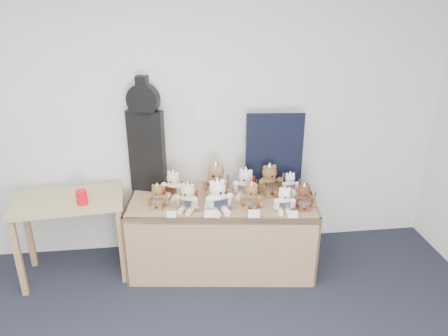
{
  "coord_description": "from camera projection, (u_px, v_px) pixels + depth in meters",
  "views": [
    {
      "loc": [
        0.4,
        -1.42,
        2.51
      ],
      "look_at": [
        0.82,
        1.98,
        1.05
      ],
      "focal_mm": 35.0,
      "sensor_mm": 36.0,
      "label": 1
    }
  ],
  "objects": [
    {
      "name": "entry_card_c",
      "position": [
        254.0,
        214.0,
        3.62
      ],
      "size": [
        0.1,
        0.03,
        0.07
      ],
      "primitive_type": "cube",
      "rotation": [
        -0.24,
        0.0,
        -0.13
      ],
      "color": "silver",
      "rests_on": "display_table"
    },
    {
      "name": "teddy_back_centre_left",
      "position": [
        216.0,
        180.0,
        4.0
      ],
      "size": [
        0.27,
        0.27,
        0.34
      ],
      "rotation": [
        0.0,
        0.0,
        -0.38
      ],
      "color": "#9F7A4F",
      "rests_on": "display_table"
    },
    {
      "name": "teddy_front_left",
      "position": [
        188.0,
        198.0,
        3.72
      ],
      "size": [
        0.23,
        0.23,
        0.29
      ],
      "rotation": [
        0.0,
        0.0,
        -0.42
      ],
      "color": "beige",
      "rests_on": "display_table"
    },
    {
      "name": "guitar_case",
      "position": [
        146.0,
        137.0,
        3.93
      ],
      "size": [
        0.34,
        0.2,
        1.08
      ],
      "rotation": [
        0.0,
        0.0,
        -0.33
      ],
      "color": "black",
      "rests_on": "display_table"
    },
    {
      "name": "entry_card_b",
      "position": [
        210.0,
        214.0,
        3.63
      ],
      "size": [
        0.09,
        0.03,
        0.06
      ],
      "primitive_type": "cube",
      "rotation": [
        -0.24,
        0.0,
        -0.13
      ],
      "color": "silver",
      "rests_on": "display_table"
    },
    {
      "name": "navy_board",
      "position": [
        274.0,
        150.0,
        4.09
      ],
      "size": [
        0.54,
        0.07,
        0.72
      ],
      "primitive_type": "cube",
      "rotation": [
        0.0,
        0.0,
        -0.1
      ],
      "color": "black",
      "rests_on": "display_table"
    },
    {
      "name": "teddy_front_right",
      "position": [
        251.0,
        196.0,
        3.77
      ],
      "size": [
        0.21,
        0.2,
        0.26
      ],
      "rotation": [
        0.0,
        0.0,
        -0.29
      ],
      "color": "brown",
      "rests_on": "display_table"
    },
    {
      "name": "side_table",
      "position": [
        70.0,
        212.0,
        3.84
      ],
      "size": [
        0.97,
        0.6,
        0.78
      ],
      "rotation": [
        0.0,
        0.0,
        0.09
      ],
      "color": "tan",
      "rests_on": "floor"
    },
    {
      "name": "display_table",
      "position": [
        222.0,
        218.0,
        3.94
      ],
      "size": [
        1.76,
        0.91,
        0.7
      ],
      "rotation": [
        0.0,
        0.0,
        -0.13
      ],
      "color": "brown",
      "rests_on": "floor"
    },
    {
      "name": "entry_card_d",
      "position": [
        293.0,
        214.0,
        3.62
      ],
      "size": [
        0.09,
        0.03,
        0.06
      ],
      "primitive_type": "cube",
      "rotation": [
        -0.24,
        0.0,
        -0.13
      ],
      "color": "silver",
      "rests_on": "display_table"
    },
    {
      "name": "entry_card_a",
      "position": [
        171.0,
        214.0,
        3.63
      ],
      "size": [
        0.08,
        0.03,
        0.06
      ],
      "primitive_type": "cube",
      "rotation": [
        -0.24,
        0.0,
        -0.13
      ],
      "color": "silver",
      "rests_on": "display_table"
    },
    {
      "name": "teddy_front_centre",
      "position": [
        218.0,
        197.0,
        3.7
      ],
      "size": [
        0.28,
        0.25,
        0.33
      ],
      "rotation": [
        0.0,
        0.0,
        0.24
      ],
      "color": "white",
      "rests_on": "display_table"
    },
    {
      "name": "teddy_back_right",
      "position": [
        269.0,
        180.0,
        4.02
      ],
      "size": [
        0.26,
        0.22,
        0.32
      ],
      "rotation": [
        0.0,
        0.0,
        0.12
      ],
      "color": "brown",
      "rests_on": "display_table"
    },
    {
      "name": "room_shell",
      "position": [
        206.0,
        107.0,
        4.02
      ],
      "size": [
        6.0,
        6.0,
        6.0
      ],
      "color": "white",
      "rests_on": "floor"
    },
    {
      "name": "teddy_back_left",
      "position": [
        173.0,
        185.0,
        3.96
      ],
      "size": [
        0.22,
        0.22,
        0.28
      ],
      "rotation": [
        0.0,
        0.0,
        -0.42
      ],
      "color": "beige",
      "rests_on": "display_table"
    },
    {
      "name": "teddy_front_far_right",
      "position": [
        284.0,
        200.0,
        3.71
      ],
      "size": [
        0.21,
        0.18,
        0.25
      ],
      "rotation": [
        0.0,
        0.0,
        -0.14
      ],
      "color": "white",
      "rests_on": "display_table"
    },
    {
      "name": "teddy_front_end",
      "position": [
        304.0,
        197.0,
        3.76
      ],
      "size": [
        0.2,
        0.17,
        0.25
      ],
      "rotation": [
        0.0,
        0.0,
        -0.11
      ],
      "color": "brown",
      "rests_on": "display_table"
    },
    {
      "name": "teddy_back_centre_right",
      "position": [
        246.0,
        184.0,
        3.97
      ],
      "size": [
        0.24,
        0.24,
        0.3
      ],
      "rotation": [
        0.0,
        0.0,
        -0.39
      ],
      "color": "silver",
      "rests_on": "display_table"
    },
    {
      "name": "teddy_front_far_left",
      "position": [
        158.0,
        196.0,
        3.8
      ],
      "size": [
        0.19,
        0.17,
        0.24
      ],
      "rotation": [
        0.0,
        0.0,
        -0.17
      ],
      "color": "brown",
      "rests_on": "display_table"
    },
    {
      "name": "teddy_back_end",
      "position": [
        290.0,
        183.0,
        4.05
      ],
      "size": [
        0.18,
        0.15,
        0.22
      ],
      "rotation": [
        0.0,
        0.0,
        -0.03
      ],
      "color": "white",
      "rests_on": "display_table"
    },
    {
      "name": "red_cup",
      "position": [
        82.0,
        197.0,
        3.68
      ],
      "size": [
        0.09,
        0.09,
        0.12
      ],
      "primitive_type": "cylinder",
      "color": "red",
      "rests_on": "side_table"
    }
  ]
}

